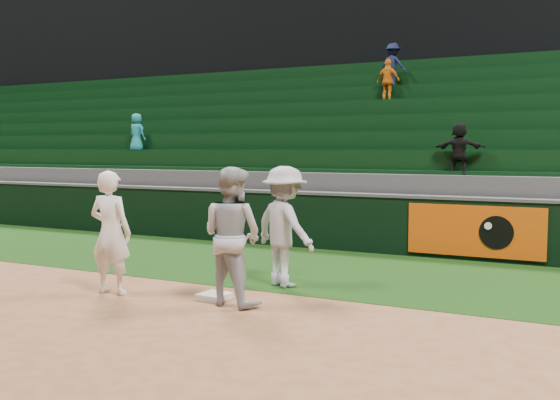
% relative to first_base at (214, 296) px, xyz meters
% --- Properties ---
extents(ground, '(70.00, 70.00, 0.00)m').
position_rel_first_base_xyz_m(ground, '(-0.11, -0.16, -0.04)').
color(ground, brown).
rests_on(ground, ground).
extents(foul_grass, '(36.00, 4.20, 0.01)m').
position_rel_first_base_xyz_m(foul_grass, '(-0.11, 2.84, -0.04)').
color(foul_grass, black).
rests_on(foul_grass, ground).
extents(upper_deck, '(40.00, 12.00, 12.00)m').
position_rel_first_base_xyz_m(upper_deck, '(-0.11, 17.29, 5.96)').
color(upper_deck, black).
rests_on(upper_deck, ground).
extents(first_base, '(0.43, 0.43, 0.09)m').
position_rel_first_base_xyz_m(first_base, '(0.00, 0.00, 0.00)').
color(first_base, white).
rests_on(first_base, ground).
extents(first_baseman, '(0.72, 0.51, 1.87)m').
position_rel_first_base_xyz_m(first_baseman, '(-1.59, -0.39, 0.89)').
color(first_baseman, white).
rests_on(first_baseman, ground).
extents(baserunner, '(1.05, 0.88, 1.95)m').
position_rel_first_base_xyz_m(baserunner, '(0.38, -0.12, 0.93)').
color(baserunner, '#A6A9B1').
rests_on(baserunner, ground).
extents(base_coach, '(1.42, 1.15, 1.91)m').
position_rel_first_base_xyz_m(base_coach, '(0.54, 1.23, 0.92)').
color(base_coach, '#A7A9B5').
rests_on(base_coach, foul_grass).
extents(field_wall, '(36.00, 0.45, 1.25)m').
position_rel_first_base_xyz_m(field_wall, '(-0.09, 5.04, 0.59)').
color(field_wall, black).
rests_on(field_wall, ground).
extents(stadium_seating, '(36.00, 5.95, 5.19)m').
position_rel_first_base_xyz_m(stadium_seating, '(-0.11, 8.81, 1.66)').
color(stadium_seating, '#3B3B3D').
rests_on(stadium_seating, ground).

